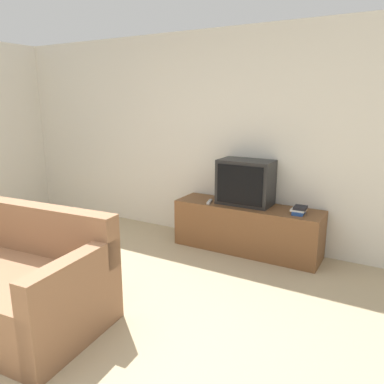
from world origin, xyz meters
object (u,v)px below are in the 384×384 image
remote_on_stand (209,202)px  television (246,182)px  tv_stand (247,228)px  book_stack (299,210)px

remote_on_stand → television: bearing=22.9°
tv_stand → remote_on_stand: 0.54m
book_stack → remote_on_stand: bearing=-176.1°
tv_stand → remote_on_stand: bearing=-165.9°
television → book_stack: 0.71m
television → book_stack: bearing=-7.8°
book_stack → tv_stand: bearing=176.3°
remote_on_stand → tv_stand: bearing=14.1°
book_stack → television: bearing=172.2°
book_stack → remote_on_stand: 1.06m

